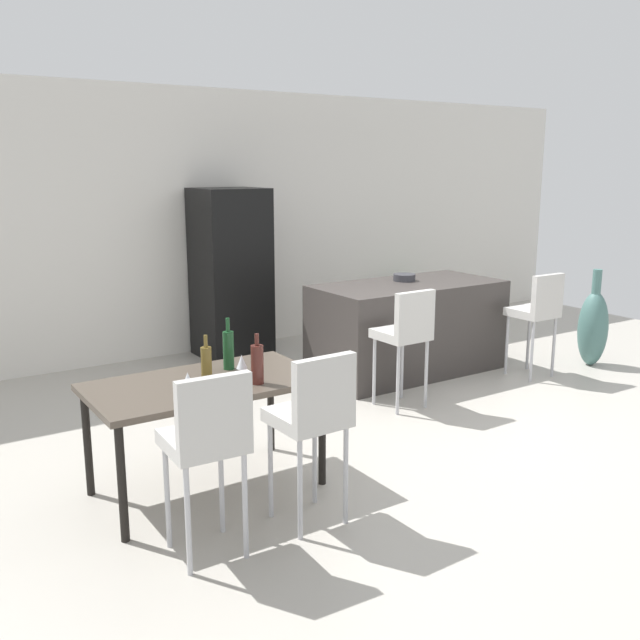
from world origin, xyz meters
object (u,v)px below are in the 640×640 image
Objects in this scene: floor_vase at (593,327)px; bar_chair_left at (406,330)px; dining_table at (205,391)px; refrigerator at (231,273)px; bar_chair_middle at (538,309)px; wine_glass_middle at (188,381)px; wine_glass_near at (242,362)px; wine_bottle_left at (206,363)px; fruit_bowl at (404,277)px; wine_bottle_right at (228,349)px; wine_bottle_far at (257,364)px; kitchen_island at (407,328)px; dining_chair_far at (314,412)px; dining_chair_near at (207,436)px; potted_plant at (415,299)px.

bar_chair_left is at bearing 178.96° from floor_vase.
bar_chair_left reaches higher than dining_table.
bar_chair_middle is at bearing -48.38° from refrigerator.
wine_glass_near is (0.44, 0.17, 0.00)m from wine_glass_middle.
wine_bottle_left is at bearing -174.44° from floor_vase.
bar_chair_left is 1.02× the size of floor_vase.
wine_glass_middle is 3.62m from fruit_bowl.
refrigerator is at bearing 131.62° from bar_chair_middle.
floor_vase is at bearing -3.11° from bar_chair_middle.
wine_glass_near is 4.49m from floor_vase.
wine_bottle_right is 0.19× the size of refrigerator.
fruit_bowl is at bearing 33.26° from wine_bottle_far.
bar_chair_middle is at bearing 10.26° from wine_glass_near.
wine_glass_middle is at bearing -158.19° from wine_glass_near.
bar_chair_left is 0.72× the size of dining_table.
kitchen_island is 2.00m from floor_vase.
dining_chair_far is 0.67m from wine_glass_near.
wine_bottle_right is (0.25, 0.16, 0.20)m from dining_table.
wine_glass_near is 0.17× the size of floor_vase.
wine_glass_middle is (-0.27, -0.33, 0.01)m from wine_bottle_left.
refrigerator is (1.96, 3.70, 0.22)m from dining_chair_near.
bar_chair_middle is 4.11m from wine_glass_middle.
wine_bottle_left is 0.16× the size of refrigerator.
dining_chair_far is at bearing -109.43° from refrigerator.
bar_chair_left is 2.16m from dining_table.
fruit_bowl reaches higher than kitchen_island.
dining_chair_near is 1.00× the size of dining_chair_far.
wine_bottle_left is 4.64m from floor_vase.
bar_chair_left is at bearing -129.09° from fruit_bowl.
wine_glass_near is (-0.06, 0.10, -0.00)m from wine_bottle_far.
potted_plant is (4.29, 2.92, -0.32)m from dining_table.
refrigerator reaches higher than floor_vase.
dining_chair_near reaches higher than wine_glass_near.
kitchen_island is at bearing 24.93° from wine_bottle_right.
wine_bottle_right reaches higher than floor_vase.
wine_bottle_right is 0.68m from wine_glass_middle.
wine_bottle_right reaches higher than wine_glass_middle.
bar_chair_middle is at bearing 5.73° from wine_bottle_right.
floor_vase is at bearing 9.09° from wine_glass_middle.
kitchen_island is at bearing 25.51° from wine_bottle_left.
potted_plant is at bearing 38.00° from wine_bottle_far.
wine_bottle_right is 2.01× the size of wine_glass_middle.
bar_chair_left is (-0.74, -0.85, 0.24)m from kitchen_island.
wine_bottle_right is at bearing -116.54° from refrigerator.
dining_chair_far is at bearing -82.28° from wine_bottle_far.
wine_glass_middle is at bearing -170.91° from floor_vase.
kitchen_island is at bearing 48.78° from bar_chair_left.
refrigerator is at bearing 60.87° from dining_table.
floor_vase is (4.37, 0.70, -0.46)m from wine_bottle_far.
kitchen_island is 1.89× the size of floor_vase.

